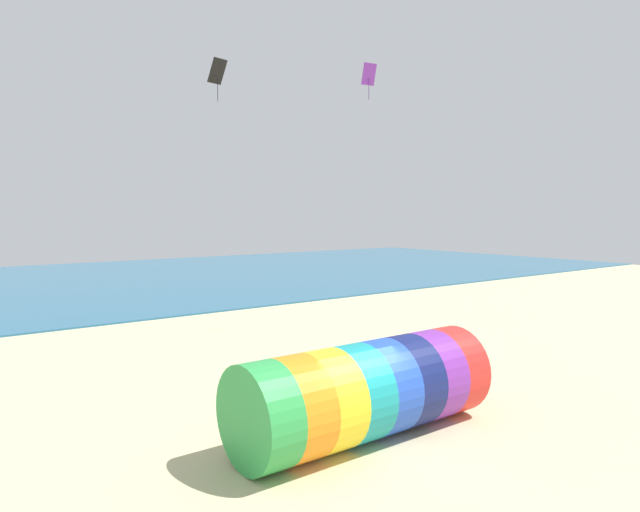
{
  "coord_description": "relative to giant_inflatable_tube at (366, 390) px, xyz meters",
  "views": [
    {
      "loc": [
        -9.29,
        -11.03,
        6.03
      ],
      "look_at": [
        0.68,
        2.18,
        4.78
      ],
      "focal_mm": 32.0,
      "sensor_mm": 36.0,
      "label": 1
    }
  ],
  "objects": [
    {
      "name": "ground_plane",
      "position": [
        -0.71,
        -0.18,
        -1.29
      ],
      "size": [
        120.0,
        120.0,
        0.0
      ],
      "primitive_type": "plane",
      "color": "#CCBA8C"
    },
    {
      "name": "sea",
      "position": [
        -0.71,
        39.86,
        -1.24
      ],
      "size": [
        120.0,
        40.0,
        0.1
      ],
      "primitive_type": "cube",
      "color": "#236084",
      "rests_on": "ground"
    },
    {
      "name": "giant_inflatable_tube",
      "position": [
        0.0,
        0.0,
        0.0
      ],
      "size": [
        7.58,
        2.61,
        2.58
      ],
      "color": "green",
      "rests_on": "ground"
    },
    {
      "name": "kite_handler",
      "position": [
        5.17,
        0.38,
        -0.47
      ],
      "size": [
        0.37,
        0.24,
        1.61
      ],
      "color": "#726651",
      "rests_on": "ground"
    },
    {
      "name": "kite_black_diamond",
      "position": [
        4.53,
        17.24,
        12.37
      ],
      "size": [
        1.06,
        0.82,
        2.24
      ],
      "color": "black"
    },
    {
      "name": "kite_purple_diamond",
      "position": [
        9.48,
        10.52,
        11.64
      ],
      "size": [
        0.77,
        0.44,
        1.77
      ],
      "color": "purple"
    }
  ]
}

